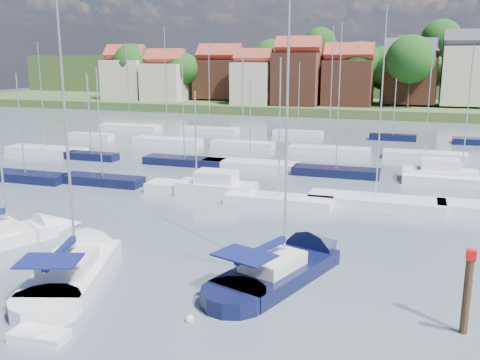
% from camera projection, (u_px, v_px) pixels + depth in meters
% --- Properties ---
extents(ground, '(260.00, 260.00, 0.00)m').
position_uv_depth(ground, '(317.00, 159.00, 63.84)').
color(ground, '#4F5D6B').
rests_on(ground, ground).
extents(sailboat_left, '(7.23, 10.40, 14.08)m').
position_uv_depth(sailboat_left, '(18.00, 235.00, 35.62)').
color(sailboat_left, white).
rests_on(sailboat_left, ground).
extents(sailboat_centre, '(7.12, 13.36, 17.50)m').
position_uv_depth(sailboat_centre, '(83.00, 261.00, 31.08)').
color(sailboat_centre, white).
rests_on(sailboat_centre, ground).
extents(sailboat_navy, '(7.35, 13.08, 17.52)m').
position_uv_depth(sailboat_navy, '(295.00, 264.00, 30.72)').
color(sailboat_navy, black).
rests_on(sailboat_navy, ground).
extents(tender, '(2.57, 1.32, 0.54)m').
position_uv_depth(tender, '(39.00, 336.00, 23.10)').
color(tender, white).
rests_on(tender, ground).
extents(timber_piling, '(0.40, 0.40, 6.16)m').
position_uv_depth(timber_piling, '(465.00, 314.00, 23.57)').
color(timber_piling, '#4C331E').
rests_on(timber_piling, ground).
extents(buoy_c, '(0.55, 0.55, 0.55)m').
position_uv_depth(buoy_c, '(54.00, 292.00, 27.90)').
color(buoy_c, '#D85914').
rests_on(buoy_c, ground).
extents(buoy_d, '(0.44, 0.44, 0.44)m').
position_uv_depth(buoy_d, '(190.00, 321.00, 24.79)').
color(buoy_d, beige).
rests_on(buoy_d, ground).
extents(buoy_e, '(0.53, 0.53, 0.53)m').
position_uv_depth(buoy_e, '(286.00, 258.00, 32.46)').
color(buoy_e, '#D85914').
rests_on(buoy_e, ground).
extents(marina_field, '(79.62, 41.41, 15.93)m').
position_uv_depth(marina_field, '(327.00, 164.00, 58.67)').
color(marina_field, white).
rests_on(marina_field, ground).
extents(far_shore_town, '(212.46, 90.00, 22.27)m').
position_uv_depth(far_shore_town, '(386.00, 83.00, 147.81)').
color(far_shore_town, '#44572B').
rests_on(far_shore_town, ground).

